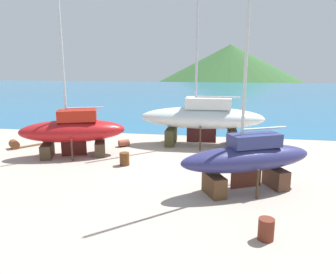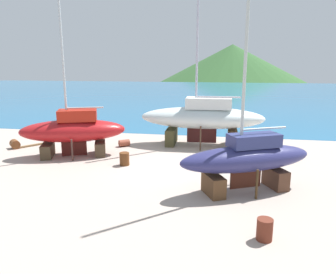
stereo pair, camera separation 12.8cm
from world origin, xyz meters
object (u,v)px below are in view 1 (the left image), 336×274
barrel_tipped_center (125,159)px  worker (88,131)px  sailboat_large_starboard (73,131)px  sailboat_small_center (202,117)px  barrel_by_slipway (287,155)px  barrel_tar_black (124,143)px  barrel_rust_mid (266,229)px  sailboat_mid_port (248,158)px  barrel_rust_far (14,144)px

barrel_tipped_center → worker: bearing=130.1°
sailboat_large_starboard → worker: 4.57m
sailboat_large_starboard → barrel_tipped_center: bearing=139.3°
sailboat_small_center → barrel_by_slipway: sailboat_small_center is taller
barrel_tar_black → barrel_rust_mid: bearing=-53.2°
barrel_by_slipway → worker: bearing=168.5°
worker → barrel_rust_mid: (12.84, -13.77, -0.42)m
barrel_by_slipway → barrel_tar_black: (-12.02, 1.87, -0.12)m
sailboat_large_starboard → sailboat_small_center: bearing=-172.2°
barrel_rust_mid → barrel_tar_black: (-9.33, 12.48, -0.15)m
barrel_tar_black → barrel_by_slipway: bearing=-8.8°
sailboat_small_center → sailboat_mid_port: bearing=106.1°
sailboat_mid_port → barrel_tar_black: (-8.93, 7.73, -1.49)m
sailboat_large_starboard → barrel_rust_mid: sailboat_large_starboard is taller
worker → barrel_rust_mid: 18.83m
worker → barrel_rust_far: size_ratio=2.01×
sailboat_large_starboard → barrel_tipped_center: (4.16, -1.55, -1.41)m
worker → barrel_tar_black: 3.78m
worker → barrel_by_slipway: bearing=52.9°
sailboat_large_starboard → barrel_rust_far: 5.75m
sailboat_small_center → worker: 9.64m
barrel_tar_black → worker: bearing=159.8°
sailboat_large_starboard → barrel_by_slipway: size_ratio=13.65×
sailboat_mid_port → barrel_tipped_center: 8.17m
sailboat_large_starboard → sailboat_mid_port: sailboat_mid_port is taller
sailboat_large_starboard → worker: size_ratio=6.55×
sailboat_mid_port → barrel_rust_mid: size_ratio=15.53×
barrel_rust_mid → barrel_tipped_center: barrel_rust_mid is taller
barrel_rust_far → barrel_tar_black: barrel_rust_far is taller
barrel_by_slipway → barrel_rust_mid: (-2.68, -10.62, 0.03)m
barrel_tipped_center → barrel_by_slipway: bearing=14.8°
worker → barrel_tar_black: size_ratio=1.98×
sailboat_large_starboard → worker: bearing=-99.6°
sailboat_small_center → sailboat_large_starboard: bearing=26.9°
sailboat_mid_port → barrel_by_slipway: sailboat_mid_port is taller
sailboat_large_starboard → sailboat_small_center: sailboat_small_center is taller
barrel_tipped_center → barrel_rust_far: bearing=164.8°
barrel_rust_far → barrel_tipped_center: size_ratio=0.97×
sailboat_small_center → barrel_tipped_center: (-4.54, -6.20, -1.82)m
barrel_rust_mid → barrel_tar_black: barrel_rust_mid is taller
barrel_rust_far → sailboat_mid_port: bearing=-18.4°
sailboat_large_starboard → barrel_tar_black: (2.67, 3.10, -1.55)m
barrel_rust_mid → barrel_rust_far: bearing=149.1°
sailboat_large_starboard → sailboat_mid_port: size_ratio=0.82×
sailboat_small_center → barrel_by_slipway: bearing=149.0°
sailboat_small_center → barrel_rust_far: (-14.15, -3.60, -1.90)m
sailboat_mid_port → barrel_tipped_center: size_ratio=15.56×
barrel_rust_mid → sailboat_small_center: bearing=103.2°
barrel_tar_black → sailboat_mid_port: bearing=-40.9°
sailboat_large_starboard → barrel_by_slipway: (14.69, 1.24, -1.43)m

